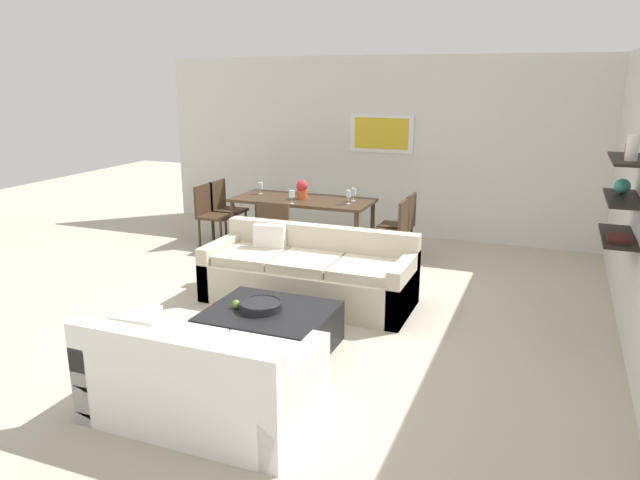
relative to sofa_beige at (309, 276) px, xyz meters
name	(u,v)px	position (x,y,z in m)	size (l,w,h in m)	color
ground_plane	(307,313)	(0.12, -0.34, -0.29)	(18.00, 18.00, 0.00)	#BCB29E
back_wall_unit	(416,148)	(0.42, 3.19, 1.06)	(8.40, 0.09, 2.70)	silver
sofa_beige	(309,276)	(0.00, 0.00, 0.00)	(2.27, 0.90, 0.78)	beige
loveseat_white	(201,381)	(0.19, -2.45, 0.00)	(1.60, 0.90, 0.78)	white
coffee_table	(270,330)	(0.14, -1.25, -0.10)	(1.10, 0.92, 0.38)	black
decorative_bowl	(261,305)	(0.06, -1.27, 0.13)	(0.39, 0.39, 0.08)	black
apple_on_coffee_table	(236,304)	(-0.15, -1.32, 0.13)	(0.08, 0.08, 0.08)	#669E2D
dining_table	(303,204)	(-0.84, 1.79, 0.39)	(1.94, 0.85, 0.75)	#422D1E
dining_chair_foot	(277,230)	(-0.84, 0.96, 0.21)	(0.44, 0.44, 0.88)	#422D1E
dining_chair_right_near	(395,228)	(0.54, 1.60, 0.21)	(0.44, 0.44, 0.88)	#422D1E
dining_chair_left_near	(211,211)	(-2.22, 1.60, 0.21)	(0.44, 0.44, 0.88)	#422D1E
dining_chair_right_far	(402,221)	(0.54, 1.98, 0.21)	(0.44, 0.44, 0.88)	#422D1E
dining_chair_left_far	(224,206)	(-2.22, 1.98, 0.21)	(0.44, 0.44, 0.88)	#422D1E
wine_glass_right_far	(354,192)	(-0.13, 1.90, 0.59)	(0.06, 0.06, 0.18)	silver
wine_glass_right_near	(349,194)	(-0.13, 1.69, 0.59)	(0.06, 0.06, 0.19)	silver
wine_glass_left_far	(260,186)	(-1.55, 1.90, 0.57)	(0.07, 0.07, 0.17)	silver
wine_glass_foot	(292,194)	(-0.84, 1.43, 0.59)	(0.08, 0.08, 0.18)	silver
centerpiece_vase	(302,189)	(-0.85, 1.80, 0.59)	(0.16, 0.16, 0.26)	#D85933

